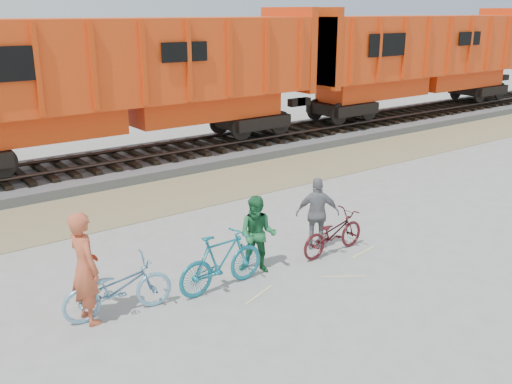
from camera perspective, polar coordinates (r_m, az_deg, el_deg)
ground at (r=11.91m, az=1.88°, el=-7.43°), size 120.00×120.00×0.00m
gravel_strip at (r=16.27m, az=-10.25°, el=-0.68°), size 120.00×3.00×0.02m
ballast_bed at (r=19.31m, az=-14.97°, el=2.35°), size 120.00×4.00×0.30m
track at (r=19.23m, az=-15.04°, el=3.28°), size 120.00×2.60×0.24m
hopper_car_center at (r=19.13m, az=-13.15°, el=11.08°), size 14.00×3.13×4.65m
hopper_car_right at (r=28.63m, az=16.15°, el=12.90°), size 14.00×3.13×4.65m
bicycle_blue at (r=10.22m, az=-13.66°, el=-9.29°), size 1.99×0.92×1.01m
bicycle_teal at (r=10.80m, az=-3.48°, el=-6.91°), size 1.91×0.62×1.13m
bicycle_maroon at (r=12.48m, az=7.70°, el=-4.09°), size 1.78×0.71×0.92m
person_solo at (r=9.95m, az=-16.74°, el=-7.28°), size 0.53×0.75×1.96m
person_man at (r=11.39m, az=0.16°, el=-4.29°), size 0.97×0.97×1.59m
person_woman at (r=12.56m, az=6.17°, el=-2.17°), size 1.00×0.88×1.63m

